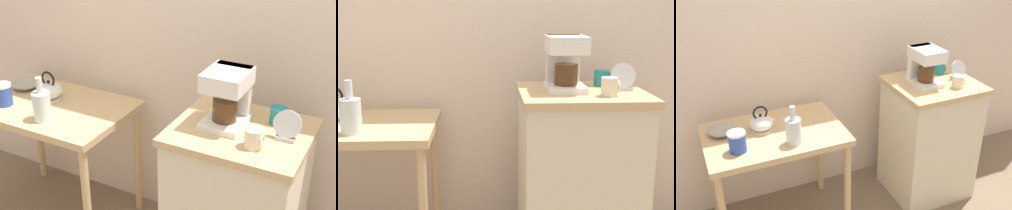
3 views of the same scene
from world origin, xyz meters
TOP-DOWN VIEW (x-y plane):
  - wooden_table at (-0.59, 0.02)m, footprint 0.87×0.59m
  - kitchen_counter at (0.55, -0.05)m, footprint 0.60×0.54m
  - glass_carafe_vase at (-0.51, -0.15)m, footprint 0.10×0.10m
  - coffee_maker at (0.47, -0.03)m, footprint 0.18×0.22m
  - mug_dark_teal at (0.68, 0.08)m, footprint 0.08×0.07m
  - mug_small_cream at (0.65, -0.18)m, footprint 0.08×0.07m
  - table_clock at (0.75, -0.05)m, footprint 0.12×0.06m

SIDE VIEW (x-z plane):
  - kitchen_counter at x=0.55m, z-range 0.00..0.92m
  - wooden_table at x=-0.59m, z-range 0.28..1.02m
  - glass_carafe_vase at x=-0.51m, z-range 0.71..0.96m
  - mug_dark_teal at x=0.68m, z-range 0.91..0.99m
  - mug_small_cream at x=0.65m, z-range 0.91..1.00m
  - table_clock at x=0.75m, z-range 0.91..1.04m
  - coffee_maker at x=0.47m, z-range 0.93..1.19m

